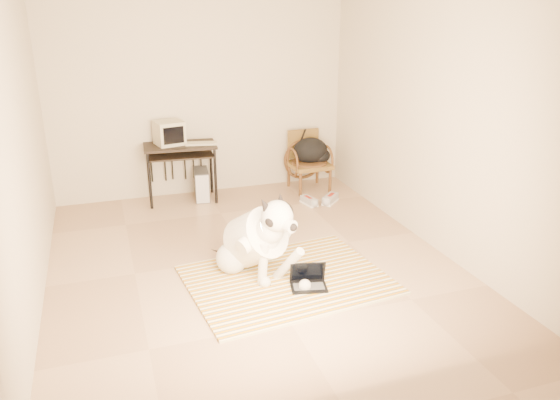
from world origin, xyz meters
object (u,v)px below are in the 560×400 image
crt_monitor (169,133)px  backpack (312,151)px  computer_desk (180,153)px  pc_tower (202,184)px  rattan_chair (308,161)px  laptop (308,280)px  dog (256,240)px

crt_monitor → backpack: crt_monitor is taller
computer_desk → backpack: size_ratio=1.84×
pc_tower → rattan_chair: (1.52, -0.06, 0.21)m
computer_desk → crt_monitor: bearing=149.8°
backpack → crt_monitor: bearing=175.6°
backpack → computer_desk: bearing=177.4°
laptop → rattan_chair: size_ratio=0.46×
dog → computer_desk: dog is taller
dog → backpack: (1.49, 2.27, 0.17)m
dog → computer_desk: (-0.34, 2.35, 0.29)m
laptop → crt_monitor: (-0.85, 2.83, 0.85)m
computer_desk → crt_monitor: size_ratio=2.38×
pc_tower → backpack: 1.61m
crt_monitor → backpack: 1.99m
computer_desk → rattan_chair: size_ratio=1.17×
rattan_chair → laptop: bearing=-111.3°
rattan_chair → dog: bearing=-122.2°
pc_tower → rattan_chair: bearing=-2.3°
computer_desk → backpack: computer_desk is taller
crt_monitor → pc_tower: 0.82m
laptop → pc_tower: bearing=99.7°
laptop → pc_tower: pc_tower is taller
dog → backpack: dog is taller
computer_desk → rattan_chair: 1.80m
computer_desk → crt_monitor: 0.30m
laptop → rattan_chair: rattan_chair is taller
backpack → dog: bearing=-123.3°
rattan_chair → backpack: (0.05, -0.01, 0.13)m
dog → rattan_chair: 2.70m
dog → pc_tower: dog is taller
rattan_chair → backpack: 0.14m
computer_desk → pc_tower: size_ratio=2.14×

